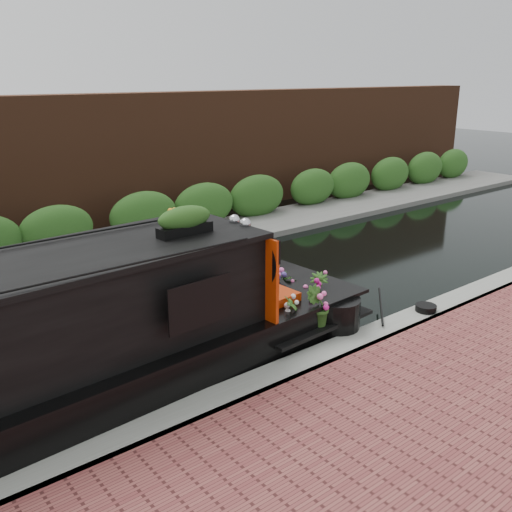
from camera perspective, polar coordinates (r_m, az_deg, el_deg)
ground at (r=11.31m, az=-9.19°, el=-6.22°), size 80.00×80.00×0.00m
near_bank_coping at (r=8.89m, az=1.79°, el=-13.11°), size 40.00×0.60×0.50m
far_bank_path at (r=14.89m, az=-17.28°, el=-0.85°), size 40.00×2.40×0.34m
far_hedge at (r=15.70m, az=-18.52°, el=-0.02°), size 40.00×1.10×2.80m
far_brick_wall at (r=17.62m, az=-20.96°, el=1.61°), size 40.00×1.00×8.00m
rope_fender at (r=11.34m, az=8.32°, el=-5.12°), size 0.36×0.42×0.36m
coiled_mooring_rope at (r=11.34m, az=16.63°, el=-5.01°), size 0.40×0.40×0.12m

